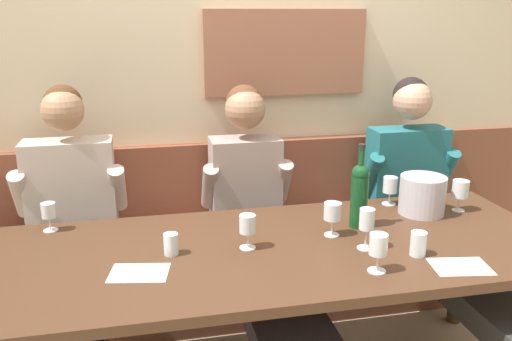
{
  "coord_description": "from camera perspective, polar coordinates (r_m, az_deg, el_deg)",
  "views": [
    {
      "loc": [
        -0.52,
        -1.85,
        1.63
      ],
      "look_at": [
        -0.03,
        0.43,
        0.94
      ],
      "focal_mm": 37.79,
      "sensor_mm": 36.0,
      "label": 1
    }
  ],
  "objects": [
    {
      "name": "dining_table",
      "position": [
        2.23,
        2.68,
        -9.62
      ],
      "size": [
        2.31,
        0.91,
        0.72
      ],
      "color": "#472C1C",
      "rests_on": "ground"
    },
    {
      "name": "wine_glass_near_bucket",
      "position": [
        2.0,
        12.82,
        -7.88
      ],
      "size": [
        0.07,
        0.07,
        0.15
      ],
      "color": "silver",
      "rests_on": "dining_table"
    },
    {
      "name": "wine_glass_left_end",
      "position": [
        2.17,
        11.65,
        -5.34
      ],
      "size": [
        0.07,
        0.07,
        0.17
      ],
      "color": "silver",
      "rests_on": "dining_table"
    },
    {
      "name": "wine_glass_mid_right",
      "position": [
        2.7,
        14.01,
        -1.66
      ],
      "size": [
        0.07,
        0.07,
        0.14
      ],
      "color": "silver",
      "rests_on": "dining_table"
    },
    {
      "name": "water_tumbler_right",
      "position": [
        2.13,
        -8.99,
        -7.7
      ],
      "size": [
        0.06,
        0.06,
        0.09
      ],
      "primitive_type": "cylinder",
      "color": "silver",
      "rests_on": "dining_table"
    },
    {
      "name": "person_center_left_seat",
      "position": [
        2.5,
        -19.59,
        -8.69
      ],
      "size": [
        0.53,
        1.36,
        1.3
      ],
      "color": "#2E3537",
      "rests_on": "ground"
    },
    {
      "name": "wood_wainscot_panel",
      "position": [
        3.15,
        -1.8,
        -5.19
      ],
      "size": [
        6.8,
        0.03,
        0.94
      ],
      "primitive_type": "cube",
      "color": "brown",
      "rests_on": "ground"
    },
    {
      "name": "wine_glass_mid_left",
      "position": [
        2.47,
        -21.1,
        -4.13
      ],
      "size": [
        0.06,
        0.06,
        0.13
      ],
      "color": "silver",
      "rests_on": "dining_table"
    },
    {
      "name": "wine_glass_center_rear",
      "position": [
        2.14,
        -0.91,
        -5.81
      ],
      "size": [
        0.07,
        0.07,
        0.14
      ],
      "color": "silver",
      "rests_on": "dining_table"
    },
    {
      "name": "tasting_sheet_right_guest",
      "position": [
        2.03,
        -12.27,
        -10.53
      ],
      "size": [
        0.23,
        0.19,
        0.0
      ],
      "primitive_type": "cube",
      "rotation": [
        0.0,
        0.0,
        -0.19
      ],
      "color": "white",
      "rests_on": "dining_table"
    },
    {
      "name": "wine_glass_right_end",
      "position": [
        2.71,
        20.82,
        -1.99
      ],
      "size": [
        0.08,
        0.08,
        0.15
      ],
      "color": "silver",
      "rests_on": "dining_table"
    },
    {
      "name": "tasting_sheet_left_guest",
      "position": [
        2.16,
        20.82,
        -9.48
      ],
      "size": [
        0.23,
        0.18,
        0.0
      ],
      "primitive_type": "cube",
      "rotation": [
        0.0,
        0.0,
        -0.16
      ],
      "color": "white",
      "rests_on": "dining_table"
    },
    {
      "name": "wine_bottle_green_tall",
      "position": [
        2.37,
        10.89,
        -2.36
      ],
      "size": [
        0.08,
        0.08,
        0.37
      ],
      "color": "#11421E",
      "rests_on": "dining_table"
    },
    {
      "name": "water_tumbler_left",
      "position": [
        2.19,
        16.8,
        -7.43
      ],
      "size": [
        0.06,
        0.06,
        0.1
      ],
      "primitive_type": "cylinder",
      "color": "silver",
      "rests_on": "dining_table"
    },
    {
      "name": "person_left_seat",
      "position": [
        2.86,
        19.03,
        -5.34
      ],
      "size": [
        0.53,
        1.36,
        1.3
      ],
      "color": "#283336",
      "rests_on": "ground"
    },
    {
      "name": "person_center_right_seat",
      "position": [
        2.54,
        0.56,
        -6.97
      ],
      "size": [
        0.47,
        1.36,
        1.28
      ],
      "color": "#242D33",
      "rests_on": "ground"
    },
    {
      "name": "room_wall_back",
      "position": [
        2.99,
        -2.11,
        12.01
      ],
      "size": [
        6.8,
        0.12,
        2.8
      ],
      "color": "beige",
      "rests_on": "ground"
    },
    {
      "name": "ice_bucket",
      "position": [
        2.62,
        17.19,
        -2.49
      ],
      "size": [
        0.21,
        0.21,
        0.18
      ],
      "primitive_type": "cylinder",
      "color": "#B9B5BE",
      "rests_on": "dining_table"
    },
    {
      "name": "wine_glass_by_bottle",
      "position": [
        2.28,
        8.1,
        -4.4
      ],
      "size": [
        0.07,
        0.07,
        0.14
      ],
      "color": "silver",
      "rests_on": "dining_table"
    },
    {
      "name": "wall_bench",
      "position": [
        3.04,
        -1.04,
        -9.94
      ],
      "size": [
        2.61,
        0.42,
        0.94
      ],
      "color": "brown",
      "rests_on": "ground"
    }
  ]
}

